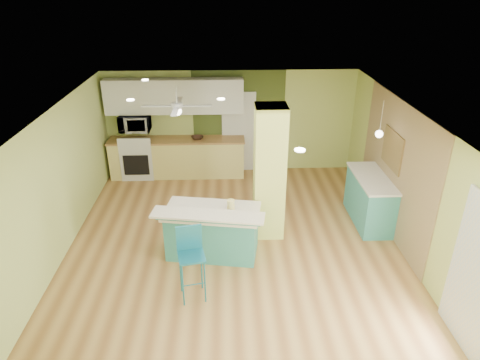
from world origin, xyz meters
name	(u,v)px	position (x,y,z in m)	size (l,w,h in m)	color
floor	(234,248)	(0.00, 0.00, -0.01)	(6.00, 7.00, 0.01)	#905E32
ceiling	(234,114)	(0.00, 0.00, 2.50)	(6.00, 7.00, 0.01)	white
wall_back	(231,122)	(0.00, 3.50, 1.25)	(6.00, 0.01, 2.50)	#B9C96C
wall_front	(243,349)	(0.00, -3.50, 1.25)	(6.00, 0.01, 2.50)	#B9C96C
wall_left	(54,189)	(-3.00, 0.00, 1.25)	(0.01, 7.00, 2.50)	#B9C96C
wall_right	(409,183)	(3.00, 0.00, 1.25)	(0.01, 7.00, 2.50)	#B9C96C
wood_panel	(395,169)	(2.99, 0.60, 1.25)	(0.02, 3.40, 2.50)	#876D4D
olive_accent	(239,122)	(0.20, 3.49, 1.25)	(2.20, 0.02, 2.50)	#415020
interior_door	(239,132)	(0.20, 3.46, 1.00)	(0.82, 0.05, 2.00)	silver
french_door	(476,278)	(2.97, -2.30, 1.05)	(0.04, 1.08, 2.10)	silver
column	(269,173)	(0.65, 0.50, 1.25)	(0.55, 0.55, 2.50)	#CDD864
kitchen_run	(178,157)	(-1.30, 3.20, 0.47)	(3.25, 0.63, 0.94)	#DDCE74
stove	(138,158)	(-2.25, 3.19, 0.46)	(0.76, 0.66, 1.08)	silver
upper_cabinets	(174,96)	(-1.30, 3.32, 1.95)	(3.20, 0.34, 0.80)	silver
microwave	(135,123)	(-2.25, 3.20, 1.35)	(0.70, 0.48, 0.39)	white
ceiling_fan	(177,106)	(-1.10, 2.00, 2.08)	(1.41, 1.41, 0.61)	silver
pendant_lamp	(379,134)	(2.65, 0.75, 1.88)	(0.14, 0.14, 0.69)	white
wall_decor	(393,150)	(2.96, 0.80, 1.55)	(0.03, 0.90, 0.70)	brown
peninsula	(212,231)	(-0.39, -0.14, 0.46)	(1.88, 1.24, 0.99)	teal
bar_stool	(190,251)	(-0.68, -1.21, 0.78)	(0.45, 0.45, 1.17)	#1E7089
side_counter	(370,199)	(2.70, 0.85, 0.49)	(0.64, 1.51, 0.97)	teal
fruit_bowl	(197,138)	(-0.80, 3.17, 0.98)	(0.29, 0.29, 0.07)	#382117
canister	(231,205)	(-0.06, -0.11, 0.95)	(0.13, 0.13, 0.18)	yellow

